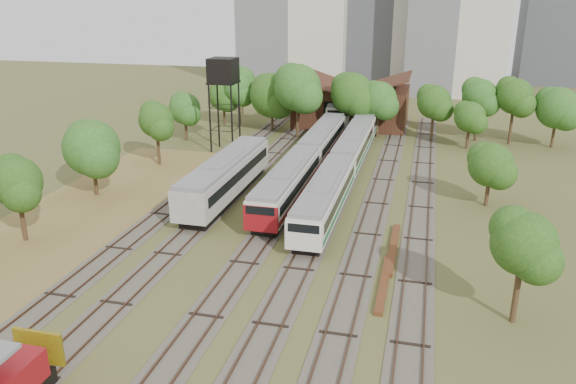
# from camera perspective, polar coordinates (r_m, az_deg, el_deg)

# --- Properties ---
(ground) EXTENTS (240.00, 240.00, 0.00)m
(ground) POSITION_cam_1_polar(r_m,az_deg,el_deg) (31.67, -7.06, -15.86)
(ground) COLOR #475123
(ground) RESTS_ON ground
(dry_grass_patch) EXTENTS (14.00, 60.00, 0.04)m
(dry_grass_patch) POSITION_cam_1_polar(r_m,az_deg,el_deg) (46.15, -24.79, -5.74)
(dry_grass_patch) COLOR brown
(dry_grass_patch) RESTS_ON ground
(tracks) EXTENTS (24.60, 80.00, 0.19)m
(tracks) POSITION_cam_1_polar(r_m,az_deg,el_deg) (53.28, 1.83, -0.56)
(tracks) COLOR #4C473D
(tracks) RESTS_ON ground
(railcar_red_set) EXTENTS (2.80, 34.57, 3.45)m
(railcar_red_set) POSITION_cam_1_polar(r_m,az_deg,el_deg) (59.28, 1.98, 3.32)
(railcar_red_set) COLOR black
(railcar_red_set) RESTS_ON ground
(railcar_green_set) EXTENTS (2.78, 52.08, 3.44)m
(railcar_green_set) POSITION_cam_1_polar(r_m,az_deg,el_deg) (64.52, 6.64, 4.53)
(railcar_green_set) COLOR black
(railcar_green_set) RESTS_ON ground
(railcar_rear) EXTENTS (3.30, 16.08, 4.09)m
(railcar_rear) POSITION_cam_1_polar(r_m,az_deg,el_deg) (85.34, 5.91, 8.43)
(railcar_rear) COLOR black
(railcar_rear) RESTS_ON ground
(old_grey_coach) EXTENTS (3.13, 18.00, 3.88)m
(old_grey_coach) POSITION_cam_1_polar(r_m,az_deg,el_deg) (53.01, -6.32, 1.59)
(old_grey_coach) COLOR black
(old_grey_coach) RESTS_ON ground
(water_tower) EXTENTS (3.24, 3.24, 11.21)m
(water_tower) POSITION_cam_1_polar(r_m,az_deg,el_deg) (68.56, -6.60, 11.92)
(water_tower) COLOR black
(water_tower) RESTS_ON ground
(rail_pile_near) EXTENTS (0.54, 8.09, 0.27)m
(rail_pile_near) POSITION_cam_1_polar(r_m,az_deg,el_deg) (38.29, 9.73, -9.08)
(rail_pile_near) COLOR brown
(rail_pile_near) RESTS_ON ground
(rail_pile_far) EXTENTS (0.56, 8.99, 0.29)m
(rail_pile_far) POSITION_cam_1_polar(r_m,az_deg,el_deg) (43.26, 10.62, -5.65)
(rail_pile_far) COLOR brown
(rail_pile_far) RESTS_ON ground
(maintenance_shed) EXTENTS (16.45, 11.55, 7.58)m
(maintenance_shed) POSITION_cam_1_polar(r_m,az_deg,el_deg) (84.07, 6.50, 8.77)
(maintenance_shed) COLOR #3C1B15
(maintenance_shed) RESTS_ON ground
(tree_band_left) EXTENTS (6.68, 74.67, 7.80)m
(tree_band_left) POSITION_cam_1_polar(r_m,az_deg,el_deg) (57.94, -17.38, 5.06)
(tree_band_left) COLOR #382616
(tree_band_left) RESTS_ON ground
(tree_band_far) EXTENTS (46.79, 9.75, 9.81)m
(tree_band_far) POSITION_cam_1_polar(r_m,az_deg,el_deg) (76.11, 8.05, 9.67)
(tree_band_far) COLOR #382616
(tree_band_far) RESTS_ON ground
(tree_band_right) EXTENTS (4.62, 44.30, 6.88)m
(tree_band_right) POSITION_cam_1_polar(r_m,az_deg,el_deg) (53.84, 19.63, 3.21)
(tree_band_right) COLOR #382616
(tree_band_right) RESTS_ON ground
(tower_far_right) EXTENTS (12.00, 12.00, 28.00)m
(tower_far_right) POSITION_cam_1_polar(r_m,az_deg,el_deg) (136.19, 25.31, 15.84)
(tower_far_right) COLOR #45484D
(tower_far_right) RESTS_ON ground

